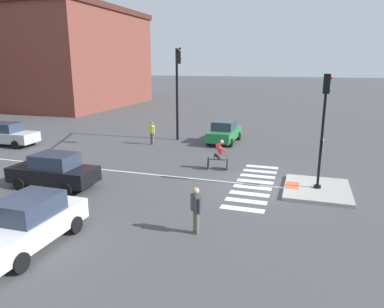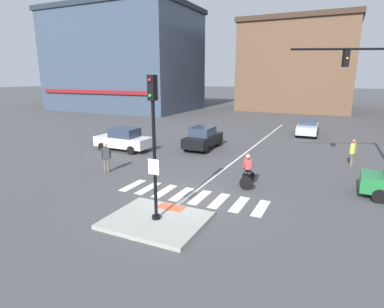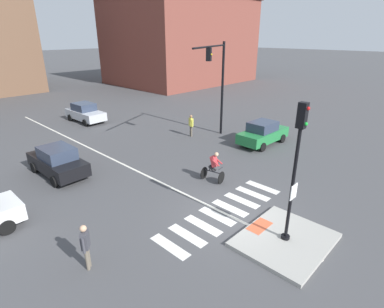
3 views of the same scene
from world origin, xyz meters
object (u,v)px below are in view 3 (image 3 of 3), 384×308
Objects in this scene: cyclist at (214,166)px; pedestrian_waiting_far_side at (191,124)px; traffic_light_mast at (218,76)px; car_black_westbound_far at (58,161)px; signal_pole at (296,163)px; car_silver_eastbound_distant at (85,113)px; pedestrian_at_curb_left at (85,244)px; car_green_cross_right at (263,133)px.

pedestrian_waiting_far_side is (4.63, 6.11, 0.11)m from cyclist.
traffic_light_mast is 8.08m from cyclist.
car_black_westbound_far is (-10.94, 2.22, -3.71)m from traffic_light_mast.
traffic_light_mast reaches higher than car_black_westbound_far.
cyclist is at bearing -51.72° from car_black_westbound_far.
car_black_westbound_far is (-3.31, 11.86, -2.42)m from signal_pole.
pedestrian_at_curb_left is at bearing -117.88° from car_silver_eastbound_distant.
car_green_cross_right is 1.00× the size of car_silver_eastbound_distant.
car_green_cross_right is 2.48× the size of pedestrian_at_curb_left.
car_green_cross_right is at bearing 36.04° from signal_pole.
pedestrian_waiting_far_side is (6.61, 11.28, -2.25)m from signal_pole.
cyclist reaches higher than car_silver_eastbound_distant.
car_black_westbound_far is 2.46× the size of cyclist.
pedestrian_at_curb_left reaches higher than car_green_cross_right.
car_silver_eastbound_distant is (-5.72, 14.48, 0.00)m from car_green_cross_right.
cyclist is (5.28, -6.69, 0.06)m from car_black_westbound_far.
signal_pole is 1.24× the size of car_silver_eastbound_distant.
car_silver_eastbound_distant is at bearing 109.83° from pedestrian_waiting_far_side.
signal_pole is at bearing -120.36° from pedestrian_waiting_far_side.
cyclist is at bearing -127.17° from pedestrian_waiting_far_side.
car_green_cross_right is 5.34m from pedestrian_waiting_far_side.
signal_pole is at bearing -110.90° from cyclist.
traffic_light_mast is 4.07× the size of pedestrian_at_curb_left.
traffic_light_mast is 4.07× the size of pedestrian_waiting_far_side.
car_black_westbound_far is 8.17m from pedestrian_at_curb_left.
traffic_light_mast is 5.05m from car_green_cross_right.
traffic_light_mast is at bearing 38.34° from cyclist.
signal_pole is 1.24× the size of car_black_westbound_far.
car_green_cross_right is at bearing -69.14° from traffic_light_mast.
car_green_cross_right is at bearing -65.12° from pedestrian_waiting_far_side.
car_silver_eastbound_distant is 10.25m from pedestrian_waiting_far_side.
cyclist reaches higher than pedestrian_waiting_far_side.
car_silver_eastbound_distant is at bearing 111.56° from car_green_cross_right.
pedestrian_waiting_far_side is at bearing 30.17° from pedestrian_at_curb_left.
car_silver_eastbound_distant is (3.13, 20.92, -2.42)m from signal_pole.
pedestrian_waiting_far_side reaches higher than car_black_westbound_far.
traffic_light_mast reaches higher than car_silver_eastbound_distant.
traffic_light_mast is 1.64× the size of car_black_westbound_far.
signal_pole reaches higher than car_silver_eastbound_distant.
car_silver_eastbound_distant is 2.49× the size of pedestrian_waiting_far_side.
traffic_light_mast reaches higher than pedestrian_waiting_far_side.
cyclist is at bearing 69.10° from signal_pole.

